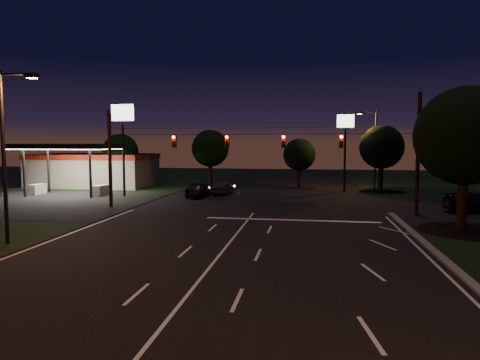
% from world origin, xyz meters
% --- Properties ---
extents(ground, '(140.00, 140.00, 0.00)m').
position_xyz_m(ground, '(0.00, 0.00, 0.00)').
color(ground, black).
rests_on(ground, ground).
extents(cross_street_left, '(20.00, 16.00, 0.02)m').
position_xyz_m(cross_street_left, '(-20.00, 16.00, 0.00)').
color(cross_street_left, black).
rests_on(cross_street_left, ground).
extents(center_line, '(0.14, 40.00, 0.01)m').
position_xyz_m(center_line, '(0.00, -6.00, 0.01)').
color(center_line, silver).
rests_on(center_line, ground).
extents(stop_bar, '(12.00, 0.50, 0.01)m').
position_xyz_m(stop_bar, '(3.00, 11.50, 0.01)').
color(stop_bar, silver).
rests_on(stop_bar, ground).
extents(utility_pole_right, '(0.30, 0.30, 9.00)m').
position_xyz_m(utility_pole_right, '(12.00, 15.00, 0.00)').
color(utility_pole_right, black).
rests_on(utility_pole_right, ground).
extents(utility_pole_left, '(0.28, 0.28, 8.00)m').
position_xyz_m(utility_pole_left, '(-12.00, 15.00, 0.00)').
color(utility_pole_left, black).
rests_on(utility_pole_left, ground).
extents(signal_span, '(24.00, 0.40, 1.56)m').
position_xyz_m(signal_span, '(-0.00, 14.96, 5.50)').
color(signal_span, black).
rests_on(signal_span, ground).
extents(gas_station, '(14.20, 16.10, 5.25)m').
position_xyz_m(gas_station, '(-21.86, 30.39, 2.38)').
color(gas_station, gray).
rests_on(gas_station, ground).
extents(pole_sign_left_near, '(2.20, 0.30, 9.10)m').
position_xyz_m(pole_sign_left_near, '(-14.00, 22.00, 6.98)').
color(pole_sign_left_near, black).
rests_on(pole_sign_left_near, ground).
extents(pole_sign_right, '(1.80, 0.30, 8.40)m').
position_xyz_m(pole_sign_right, '(8.00, 30.00, 6.24)').
color(pole_sign_right, black).
rests_on(pole_sign_right, ground).
extents(street_light_left, '(2.20, 0.35, 9.00)m').
position_xyz_m(street_light_left, '(-11.24, 2.00, 5.24)').
color(street_light_left, black).
rests_on(street_light_left, ground).
extents(street_light_right_far, '(2.20, 0.35, 9.00)m').
position_xyz_m(street_light_right_far, '(11.24, 32.00, 5.24)').
color(street_light_right_far, black).
rests_on(street_light_right_far, ground).
extents(tree_right_near, '(6.00, 6.00, 8.76)m').
position_xyz_m(tree_right_near, '(13.53, 10.17, 5.68)').
color(tree_right_near, black).
rests_on(tree_right_near, ground).
extents(tree_far_a, '(4.20, 4.20, 6.42)m').
position_xyz_m(tree_far_a, '(-17.98, 30.12, 4.26)').
color(tree_far_a, black).
rests_on(tree_far_a, ground).
extents(tree_far_b, '(4.60, 4.60, 6.98)m').
position_xyz_m(tree_far_b, '(-7.98, 34.13, 4.61)').
color(tree_far_b, black).
rests_on(tree_far_b, ground).
extents(tree_far_c, '(3.80, 3.80, 5.86)m').
position_xyz_m(tree_far_c, '(3.02, 33.10, 3.90)').
color(tree_far_c, black).
rests_on(tree_far_c, ground).
extents(tree_far_d, '(4.80, 4.80, 7.30)m').
position_xyz_m(tree_far_d, '(12.02, 31.13, 4.83)').
color(tree_far_d, black).
rests_on(tree_far_d, ground).
extents(tree_far_e, '(4.00, 4.00, 6.18)m').
position_xyz_m(tree_far_e, '(20.02, 29.11, 4.11)').
color(tree_far_e, black).
rests_on(tree_far_e, ground).
extents(car_oncoming_a, '(1.83, 4.40, 1.49)m').
position_xyz_m(car_oncoming_a, '(-6.64, 22.81, 0.75)').
color(car_oncoming_a, black).
rests_on(car_oncoming_a, ground).
extents(car_oncoming_b, '(1.79, 3.86, 1.22)m').
position_xyz_m(car_oncoming_b, '(-4.65, 25.34, 0.61)').
color(car_oncoming_b, black).
rests_on(car_oncoming_b, ground).
extents(car_cross, '(5.47, 2.49, 1.55)m').
position_xyz_m(car_cross, '(17.08, 16.83, 0.78)').
color(car_cross, black).
rests_on(car_cross, ground).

